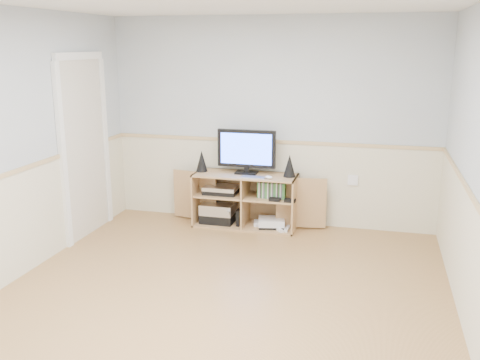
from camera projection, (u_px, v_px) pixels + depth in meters
name	position (u px, v px, depth m)	size (l,w,h in m)	color
room	(215.00, 161.00, 4.47)	(4.04, 4.54, 2.54)	tan
media_cabinet	(246.00, 199.00, 6.53)	(1.93, 0.46, 0.65)	tan
monitor	(246.00, 150.00, 6.38)	(0.71, 0.18, 0.53)	black
speaker_left	(202.00, 161.00, 6.53)	(0.14, 0.14, 0.26)	black
speaker_right	(289.00, 166.00, 6.26)	(0.14, 0.14, 0.26)	black
keyboard	(253.00, 177.00, 6.24)	(0.28, 0.11, 0.01)	silver
mouse	(269.00, 177.00, 6.19)	(0.10, 0.06, 0.04)	white
av_components	(219.00, 207.00, 6.59)	(0.50, 0.30, 0.47)	black
game_consoles	(271.00, 223.00, 6.46)	(0.46, 0.32, 0.11)	white
game_cases	(272.00, 190.00, 6.34)	(0.33, 0.14, 0.19)	#3F8C3F
wall_outlet	(353.00, 180.00, 6.34)	(0.12, 0.03, 0.12)	white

